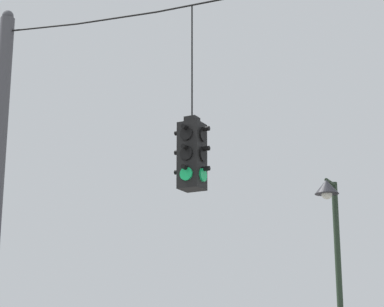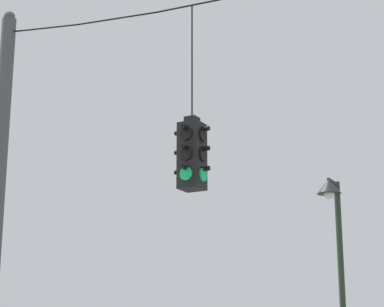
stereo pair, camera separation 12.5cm
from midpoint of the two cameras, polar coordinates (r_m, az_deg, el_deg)
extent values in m
sphere|color=#4C4C51|center=(14.29, -14.10, 10.13)|extent=(0.21, 0.21, 0.21)
cylinder|color=black|center=(13.65, -11.70, 9.37)|extent=(1.58, 0.03, 0.22)
cylinder|color=black|center=(12.71, -6.13, 10.22)|extent=(1.58, 0.03, 0.16)
cylinder|color=black|center=(11.94, 0.30, 11.35)|extent=(1.58, 0.03, 0.09)
cube|color=black|center=(11.13, -0.32, -0.21)|extent=(0.34, 0.34, 1.02)
cube|color=black|center=(11.29, -0.32, 2.53)|extent=(0.19, 0.19, 0.10)
cylinder|color=black|center=(11.62, -0.31, 7.12)|extent=(0.02, 0.02, 1.85)
cylinder|color=black|center=(11.06, -0.77, 1.53)|extent=(0.20, 0.03, 0.20)
cylinder|color=black|center=(11.05, -0.88, 2.04)|extent=(0.07, 0.12, 0.07)
cylinder|color=black|center=(10.97, -0.78, 0.01)|extent=(0.20, 0.03, 0.20)
cylinder|color=black|center=(10.96, -0.89, 0.51)|extent=(0.07, 0.12, 0.07)
cylinder|color=#19C666|center=(10.90, -0.78, -1.55)|extent=(0.20, 0.03, 0.20)
cylinder|color=black|center=(10.88, -0.89, -1.04)|extent=(0.07, 0.12, 0.07)
cylinder|color=black|center=(11.37, 0.12, 1.07)|extent=(0.20, 0.03, 0.20)
cylinder|color=black|center=(11.43, 0.22, 1.44)|extent=(0.07, 0.12, 0.07)
cylinder|color=black|center=(11.29, 0.12, -0.42)|extent=(0.20, 0.03, 0.20)
cylinder|color=black|center=(11.35, 0.22, -0.03)|extent=(0.07, 0.12, 0.07)
cylinder|color=#19C666|center=(11.22, 0.12, -1.93)|extent=(0.20, 0.03, 0.20)
cylinder|color=black|center=(11.28, 0.23, -1.53)|extent=(0.07, 0.12, 0.07)
cylinder|color=black|center=(11.30, -1.15, 1.17)|extent=(0.03, 0.20, 0.20)
cylinder|color=black|center=(11.34, -1.34, 1.58)|extent=(0.12, 0.07, 0.07)
cylinder|color=black|center=(11.22, -1.16, -0.32)|extent=(0.03, 0.20, 0.20)
cylinder|color=black|center=(11.26, -1.35, 0.09)|extent=(0.12, 0.07, 0.07)
cylinder|color=#19C666|center=(11.14, -1.16, -1.84)|extent=(0.03, 0.20, 0.20)
cylinder|color=black|center=(11.19, -1.36, -1.42)|extent=(0.12, 0.07, 0.07)
cylinder|color=black|center=(11.13, 0.52, 1.42)|extent=(0.03, 0.20, 0.20)
cylinder|color=black|center=(11.14, 0.73, 1.89)|extent=(0.12, 0.07, 0.07)
cylinder|color=black|center=(11.05, 0.53, -0.10)|extent=(0.03, 0.20, 0.20)
cylinder|color=black|center=(11.05, 0.73, 0.38)|extent=(0.12, 0.07, 0.07)
cylinder|color=#19C666|center=(10.97, 0.53, -1.64)|extent=(0.03, 0.20, 0.20)
cylinder|color=black|center=(10.98, 0.74, -1.16)|extent=(0.12, 0.07, 0.07)
cylinder|color=#233323|center=(14.93, 10.25, -2.17)|extent=(0.07, 0.51, 0.07)
cone|color=#232328|center=(14.66, 9.97, -2.52)|extent=(0.47, 0.47, 0.28)
sphere|color=silver|center=(14.63, 9.99, -3.05)|extent=(0.21, 0.21, 0.21)
camera|label=1|loc=(0.06, -90.32, 0.09)|focal=70.00mm
camera|label=2|loc=(0.06, 89.68, -0.09)|focal=70.00mm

